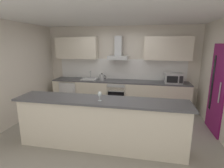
# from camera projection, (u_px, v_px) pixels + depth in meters

# --- Properties ---
(ground) EXTENTS (5.90, 4.64, 0.02)m
(ground) POSITION_uv_depth(u_px,v_px,m) (109.00, 129.00, 4.35)
(ground) COLOR gray
(ceiling) EXTENTS (5.90, 4.64, 0.02)m
(ceiling) POSITION_uv_depth(u_px,v_px,m) (109.00, 17.00, 3.76)
(ceiling) COLOR white
(wall_back) EXTENTS (5.90, 0.12, 2.60)m
(wall_back) POSITION_uv_depth(u_px,v_px,m) (121.00, 67.00, 5.85)
(wall_back) COLOR silver
(wall_back) RESTS_ON ground
(wall_left) EXTENTS (0.12, 4.64, 2.60)m
(wall_left) POSITION_uv_depth(u_px,v_px,m) (14.00, 73.00, 4.53)
(wall_left) COLOR silver
(wall_left) RESTS_ON ground
(backsplash_tile) EXTENTS (4.16, 0.02, 0.66)m
(backsplash_tile) POSITION_uv_depth(u_px,v_px,m) (121.00, 69.00, 5.80)
(backsplash_tile) COLOR white
(counter_back) EXTENTS (4.31, 0.60, 0.90)m
(counter_back) POSITION_uv_depth(u_px,v_px,m) (119.00, 94.00, 5.68)
(counter_back) COLOR beige
(counter_back) RESTS_ON ground
(counter_island) EXTENTS (3.36, 0.64, 1.00)m
(counter_island) POSITION_uv_depth(u_px,v_px,m) (101.00, 123.00, 3.47)
(counter_island) COLOR beige
(counter_island) RESTS_ON ground
(upper_cabinets) EXTENTS (4.25, 0.32, 0.70)m
(upper_cabinets) POSITION_uv_depth(u_px,v_px,m) (120.00, 48.00, 5.49)
(upper_cabinets) COLOR beige
(side_door) EXTENTS (0.08, 0.85, 2.05)m
(side_door) POSITION_uv_depth(u_px,v_px,m) (217.00, 89.00, 4.00)
(side_door) COLOR #7A1456
(side_door) RESTS_ON ground
(oven) EXTENTS (0.60, 0.62, 0.80)m
(oven) POSITION_uv_depth(u_px,v_px,m) (117.00, 94.00, 5.66)
(oven) COLOR slate
(oven) RESTS_ON ground
(refrigerator) EXTENTS (0.58, 0.60, 0.85)m
(refrigerator) POSITION_uv_depth(u_px,v_px,m) (71.00, 93.00, 5.97)
(refrigerator) COLOR white
(refrigerator) RESTS_ON ground
(microwave) EXTENTS (0.50, 0.38, 0.30)m
(microwave) POSITION_uv_depth(u_px,v_px,m) (174.00, 78.00, 5.18)
(microwave) COLOR #B7BABC
(microwave) RESTS_ON counter_back
(sink) EXTENTS (0.50, 0.40, 0.26)m
(sink) POSITION_uv_depth(u_px,v_px,m) (90.00, 79.00, 5.74)
(sink) COLOR silver
(sink) RESTS_ON counter_back
(kettle) EXTENTS (0.29, 0.15, 0.24)m
(kettle) POSITION_uv_depth(u_px,v_px,m) (102.00, 77.00, 5.60)
(kettle) COLOR #B7BABC
(kettle) RESTS_ON counter_back
(range_hood) EXTENTS (0.62, 0.45, 0.72)m
(range_hood) POSITION_uv_depth(u_px,v_px,m) (118.00, 52.00, 5.48)
(range_hood) COLOR #B7BABC
(wine_glass) EXTENTS (0.08, 0.08, 0.18)m
(wine_glass) POSITION_uv_depth(u_px,v_px,m) (100.00, 94.00, 3.26)
(wine_glass) COLOR silver
(wine_glass) RESTS_ON counter_island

